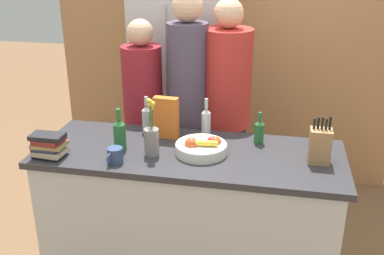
{
  "coord_description": "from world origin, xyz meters",
  "views": [
    {
      "loc": [
        0.5,
        -2.42,
        2.09
      ],
      "look_at": [
        0.0,
        0.09,
        1.05
      ],
      "focal_mm": 42.0,
      "sensor_mm": 36.0,
      "label": 1
    }
  ],
  "objects_px": {
    "person_in_red_tee": "(226,106)",
    "bottle_wine": "(206,121)",
    "bottle_vinegar": "(259,131)",
    "bottle_oil": "(120,134)",
    "cereal_box": "(166,118)",
    "person_at_sink": "(144,114)",
    "coffee_mug": "(115,155)",
    "fruit_bowl": "(201,147)",
    "knife_block": "(320,145)",
    "flower_vase": "(151,138)",
    "book_stack": "(49,145)",
    "refrigerator": "(182,79)",
    "bottle_water": "(147,118)",
    "person_in_blue": "(188,100)"
  },
  "relations": [
    {
      "from": "knife_block",
      "to": "fruit_bowl",
      "type": "bearing_deg",
      "value": -178.4
    },
    {
      "from": "bottle_oil",
      "to": "bottle_wine",
      "type": "bearing_deg",
      "value": 32.81
    },
    {
      "from": "person_in_blue",
      "to": "person_in_red_tee",
      "type": "distance_m",
      "value": 0.29
    },
    {
      "from": "person_in_red_tee",
      "to": "bottle_wine",
      "type": "bearing_deg",
      "value": -114.95
    },
    {
      "from": "book_stack",
      "to": "bottle_oil",
      "type": "relative_size",
      "value": 0.75
    },
    {
      "from": "coffee_mug",
      "to": "fruit_bowl",
      "type": "bearing_deg",
      "value": 25.51
    },
    {
      "from": "knife_block",
      "to": "flower_vase",
      "type": "distance_m",
      "value": 0.97
    },
    {
      "from": "bottle_water",
      "to": "person_in_red_tee",
      "type": "distance_m",
      "value": 0.64
    },
    {
      "from": "bottle_vinegar",
      "to": "coffee_mug",
      "type": "bearing_deg",
      "value": -150.67
    },
    {
      "from": "cereal_box",
      "to": "bottle_wine",
      "type": "bearing_deg",
      "value": 16.33
    },
    {
      "from": "knife_block",
      "to": "person_in_blue",
      "type": "xyz_separation_m",
      "value": [
        -0.89,
        0.59,
        0.01
      ]
    },
    {
      "from": "refrigerator",
      "to": "bottle_water",
      "type": "xyz_separation_m",
      "value": [
        -0.02,
        -0.98,
        0.01
      ]
    },
    {
      "from": "person_at_sink",
      "to": "bottle_oil",
      "type": "bearing_deg",
      "value": -96.09
    },
    {
      "from": "book_stack",
      "to": "person_at_sink",
      "type": "xyz_separation_m",
      "value": [
        0.33,
        0.82,
        -0.08
      ]
    },
    {
      "from": "person_at_sink",
      "to": "person_in_red_tee",
      "type": "bearing_deg",
      "value": -2.82
    },
    {
      "from": "knife_block",
      "to": "coffee_mug",
      "type": "relative_size",
      "value": 2.25
    },
    {
      "from": "refrigerator",
      "to": "cereal_box",
      "type": "bearing_deg",
      "value": -82.91
    },
    {
      "from": "fruit_bowl",
      "to": "flower_vase",
      "type": "xyz_separation_m",
      "value": [
        -0.29,
        -0.08,
        0.07
      ]
    },
    {
      "from": "refrigerator",
      "to": "fruit_bowl",
      "type": "height_order",
      "value": "refrigerator"
    },
    {
      "from": "refrigerator",
      "to": "cereal_box",
      "type": "relative_size",
      "value": 7.52
    },
    {
      "from": "flower_vase",
      "to": "person_in_red_tee",
      "type": "distance_m",
      "value": 0.85
    },
    {
      "from": "knife_block",
      "to": "bottle_wine",
      "type": "xyz_separation_m",
      "value": [
        -0.7,
        0.25,
        -0.0
      ]
    },
    {
      "from": "person_in_red_tee",
      "to": "cereal_box",
      "type": "bearing_deg",
      "value": -137.88
    },
    {
      "from": "person_at_sink",
      "to": "person_in_blue",
      "type": "height_order",
      "value": "person_in_blue"
    },
    {
      "from": "coffee_mug",
      "to": "bottle_oil",
      "type": "bearing_deg",
      "value": 100.44
    },
    {
      "from": "knife_block",
      "to": "person_at_sink",
      "type": "xyz_separation_m",
      "value": [
        -1.23,
        0.59,
        -0.11
      ]
    },
    {
      "from": "bottle_wine",
      "to": "fruit_bowl",
      "type": "bearing_deg",
      "value": -86.26
    },
    {
      "from": "flower_vase",
      "to": "person_in_red_tee",
      "type": "relative_size",
      "value": 0.2
    },
    {
      "from": "book_stack",
      "to": "coffee_mug",
      "type": "bearing_deg",
      "value": -1.08
    },
    {
      "from": "bottle_wine",
      "to": "coffee_mug",
      "type": "bearing_deg",
      "value": -132.2
    },
    {
      "from": "bottle_vinegar",
      "to": "bottle_oil",
      "type": "bearing_deg",
      "value": -162.37
    },
    {
      "from": "bottle_vinegar",
      "to": "person_in_blue",
      "type": "height_order",
      "value": "person_in_blue"
    },
    {
      "from": "bottle_vinegar",
      "to": "person_at_sink",
      "type": "xyz_separation_m",
      "value": [
        -0.88,
        0.39,
        -0.09
      ]
    },
    {
      "from": "person_in_red_tee",
      "to": "bottle_water",
      "type": "bearing_deg",
      "value": -151.89
    },
    {
      "from": "knife_block",
      "to": "bottle_vinegar",
      "type": "xyz_separation_m",
      "value": [
        -0.35,
        0.2,
        -0.02
      ]
    },
    {
      "from": "coffee_mug",
      "to": "bottle_water",
      "type": "bearing_deg",
      "value": 84.08
    },
    {
      "from": "book_stack",
      "to": "person_at_sink",
      "type": "height_order",
      "value": "person_at_sink"
    },
    {
      "from": "fruit_bowl",
      "to": "person_in_red_tee",
      "type": "distance_m",
      "value": 0.7
    },
    {
      "from": "cereal_box",
      "to": "person_at_sink",
      "type": "bearing_deg",
      "value": 124.45
    },
    {
      "from": "flower_vase",
      "to": "book_stack",
      "type": "relative_size",
      "value": 1.78
    },
    {
      "from": "fruit_bowl",
      "to": "person_in_red_tee",
      "type": "xyz_separation_m",
      "value": [
        0.06,
        0.69,
        0.02
      ]
    },
    {
      "from": "bottle_wine",
      "to": "person_at_sink",
      "type": "height_order",
      "value": "person_at_sink"
    },
    {
      "from": "fruit_bowl",
      "to": "bottle_vinegar",
      "type": "relative_size",
      "value": 1.53
    },
    {
      "from": "refrigerator",
      "to": "bottle_water",
      "type": "bearing_deg",
      "value": -91.05
    },
    {
      "from": "coffee_mug",
      "to": "cereal_box",
      "type": "bearing_deg",
      "value": 64.8
    },
    {
      "from": "person_at_sink",
      "to": "flower_vase",
      "type": "bearing_deg",
      "value": -79.67
    },
    {
      "from": "person_in_blue",
      "to": "fruit_bowl",
      "type": "bearing_deg",
      "value": -49.98
    },
    {
      "from": "cereal_box",
      "to": "bottle_wine",
      "type": "relative_size",
      "value": 1.06
    },
    {
      "from": "refrigerator",
      "to": "bottle_oil",
      "type": "distance_m",
      "value": 1.28
    },
    {
      "from": "person_at_sink",
      "to": "cereal_box",
      "type": "bearing_deg",
      "value": -66.2
    }
  ]
}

